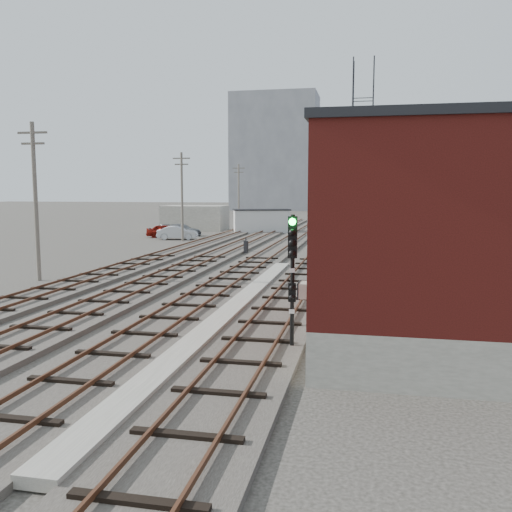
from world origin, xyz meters
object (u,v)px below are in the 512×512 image
(car_silver, at_px, (177,233))
(car_grey, at_px, (182,230))
(site_trailer, at_px, (261,221))
(car_red, at_px, (166,231))
(switch_stand, at_px, (246,247))
(signal_mast, at_px, (292,270))

(car_silver, relative_size, car_grey, 0.93)
(site_trailer, height_order, car_red, site_trailer)
(site_trailer, bearing_deg, car_silver, -141.21)
(switch_stand, relative_size, site_trailer, 0.17)
(site_trailer, xyz_separation_m, car_red, (-9.11, -8.54, -0.74))
(car_silver, distance_m, car_grey, 4.89)
(signal_mast, relative_size, site_trailer, 0.59)
(signal_mast, bearing_deg, car_silver, 114.84)
(signal_mast, relative_size, switch_stand, 3.45)
(car_grey, bearing_deg, site_trailer, -47.51)
(car_silver, bearing_deg, switch_stand, -151.46)
(switch_stand, height_order, car_silver, car_silver)
(switch_stand, relative_size, car_silver, 0.30)
(car_red, height_order, car_grey, car_red)
(site_trailer, xyz_separation_m, car_grey, (-8.18, -5.91, -0.80))
(signal_mast, relative_size, car_grey, 0.96)
(car_red, relative_size, car_grey, 0.92)
(signal_mast, xyz_separation_m, car_red, (-19.45, 39.61, -1.93))
(car_silver, bearing_deg, site_trailer, -45.95)
(car_red, bearing_deg, signal_mast, -162.06)
(switch_stand, bearing_deg, car_red, 143.86)
(switch_stand, distance_m, car_red, 18.19)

